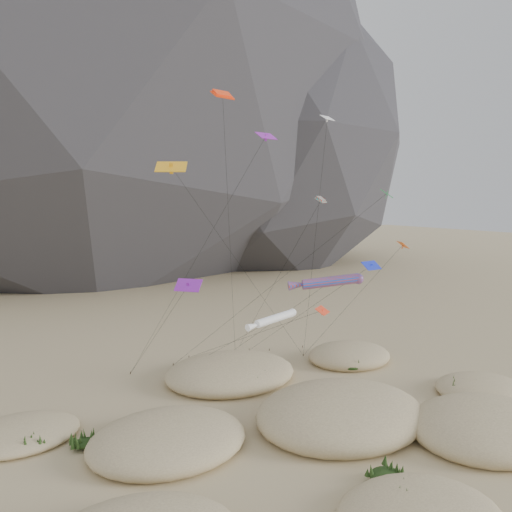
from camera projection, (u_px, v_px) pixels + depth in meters
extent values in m
plane|color=#CCB789|center=(340.00, 439.00, 41.86)|extent=(500.00, 500.00, 0.00)
ellipsoid|color=black|center=(101.00, 53.00, 138.10)|extent=(191.54, 147.29, 156.00)
ellipsoid|color=black|center=(260.00, 142.00, 159.94)|extent=(130.55, 126.41, 100.00)
ellipsoid|color=#CCB789|center=(486.00, 427.00, 42.13)|extent=(13.66, 11.61, 3.82)
ellipsoid|color=#CCB789|center=(168.00, 440.00, 40.31)|extent=(13.03, 11.08, 3.09)
ellipsoid|color=#CCB789|center=(341.00, 414.00, 44.50)|extent=(15.88, 13.50, 4.28)
ellipsoid|color=#CCB789|center=(480.00, 388.00, 51.71)|extent=(9.70, 8.24, 2.16)
ellipsoid|color=#CCB789|center=(230.00, 373.00, 55.62)|extent=(14.80, 12.58, 3.34)
ellipsoid|color=#CCB789|center=(349.00, 356.00, 61.93)|extent=(10.64, 9.04, 2.95)
ellipsoid|color=#CCB789|center=(20.00, 434.00, 41.94)|extent=(9.69, 8.24, 1.80)
ellipsoid|color=black|center=(400.00, 503.00, 32.08)|extent=(2.73, 2.34, 0.82)
ellipsoid|color=black|center=(385.00, 475.00, 35.48)|extent=(2.42, 2.07, 0.73)
ellipsoid|color=black|center=(469.00, 417.00, 43.70)|extent=(3.45, 2.95, 1.04)
ellipsoid|color=black|center=(452.00, 432.00, 41.48)|extent=(2.31, 1.97, 0.69)
ellipsoid|color=black|center=(182.00, 428.00, 42.10)|extent=(2.86, 2.45, 0.86)
ellipsoid|color=black|center=(203.00, 428.00, 42.39)|extent=(2.47, 2.11, 0.74)
ellipsoid|color=black|center=(337.00, 408.00, 45.50)|extent=(3.34, 2.86, 1.00)
ellipsoid|color=black|center=(356.00, 393.00, 49.19)|extent=(2.50, 2.14, 0.75)
ellipsoid|color=black|center=(334.00, 423.00, 42.77)|extent=(2.23, 1.91, 0.67)
ellipsoid|color=black|center=(459.00, 389.00, 51.39)|extent=(2.57, 2.20, 0.77)
ellipsoid|color=black|center=(221.00, 375.00, 54.07)|extent=(3.16, 2.70, 0.95)
ellipsoid|color=black|center=(260.00, 380.00, 52.90)|extent=(2.52, 2.16, 0.76)
ellipsoid|color=black|center=(365.00, 357.00, 61.40)|extent=(2.26, 1.94, 0.68)
ellipsoid|color=black|center=(352.00, 366.00, 58.25)|extent=(2.44, 2.08, 0.73)
ellipsoid|color=black|center=(29.00, 446.00, 39.61)|extent=(2.17, 1.86, 0.65)
ellipsoid|color=black|center=(85.00, 443.00, 40.34)|extent=(2.02, 1.73, 0.60)
cylinder|color=#3F2D1E|center=(219.00, 373.00, 57.21)|extent=(0.08, 0.08, 0.30)
cylinder|color=#3F2D1E|center=(189.00, 357.00, 63.17)|extent=(0.08, 0.08, 0.30)
cylinder|color=#3F2D1E|center=(249.00, 350.00, 66.12)|extent=(0.08, 0.08, 0.30)
cylinder|color=#3F2D1E|center=(269.00, 350.00, 66.09)|extent=(0.08, 0.08, 0.30)
cylinder|color=#3F2D1E|center=(303.00, 355.00, 63.90)|extent=(0.08, 0.08, 0.30)
cylinder|color=#3F2D1E|center=(173.00, 364.00, 60.26)|extent=(0.08, 0.08, 0.30)
cylinder|color=#3F2D1E|center=(303.00, 347.00, 67.43)|extent=(0.08, 0.08, 0.30)
cylinder|color=#3F2D1E|center=(130.00, 373.00, 57.33)|extent=(0.08, 0.08, 0.30)
cylinder|color=red|center=(330.00, 281.00, 51.74)|extent=(5.87, 3.49, 1.69)
sphere|color=red|center=(358.00, 279.00, 51.97)|extent=(1.13, 1.13, 1.13)
cone|color=red|center=(300.00, 285.00, 51.51)|extent=(2.63, 1.91, 1.21)
cylinder|color=black|center=(273.00, 322.00, 58.02)|extent=(4.40, 15.52, 11.54)
cylinder|color=white|center=(275.00, 318.00, 44.69)|extent=(4.54, 1.68, 1.02)
sphere|color=white|center=(292.00, 313.00, 46.16)|extent=(0.75, 0.75, 0.75)
cone|color=white|center=(255.00, 325.00, 43.08)|extent=(1.92, 1.03, 0.76)
cylinder|color=black|center=(228.00, 344.00, 52.86)|extent=(0.54, 17.98, 9.43)
cube|color=#F8350D|center=(223.00, 95.00, 45.77)|extent=(2.39, 1.45, 0.68)
cube|color=#F8350D|center=(223.00, 93.00, 45.75)|extent=(2.02, 1.17, 0.66)
cylinder|color=black|center=(230.00, 247.00, 55.47)|extent=(8.32, 13.83, 29.53)
cube|color=#FF321A|center=(321.00, 200.00, 55.57)|extent=(2.23, 2.03, 0.60)
cube|color=#FF321A|center=(321.00, 199.00, 55.55)|extent=(1.86, 1.68, 0.59)
cylinder|color=black|center=(276.00, 280.00, 62.02)|extent=(2.99, 14.00, 19.90)
cube|color=purple|center=(266.00, 136.00, 46.61)|extent=(2.13, 1.41, 0.70)
cube|color=purple|center=(266.00, 137.00, 46.63)|extent=(0.27, 0.23, 0.68)
cylinder|color=black|center=(191.00, 267.00, 51.98)|extent=(9.56, 14.44, 25.88)
cube|color=green|center=(387.00, 194.00, 56.32)|extent=(2.89, 2.92, 1.00)
cube|color=green|center=(387.00, 195.00, 56.34)|extent=(0.43, 0.43, 0.93)
cylinder|color=black|center=(276.00, 282.00, 58.30)|extent=(20.79, 13.70, 20.60)
cube|color=#E9530C|center=(403.00, 245.00, 58.00)|extent=(1.72, 2.13, 0.77)
cube|color=#E9530C|center=(403.00, 246.00, 58.02)|extent=(0.33, 0.32, 0.64)
cylinder|color=black|center=(351.00, 303.00, 60.96)|extent=(7.51, 9.19, 14.69)
cube|color=red|center=(322.00, 310.00, 50.68)|extent=(2.13, 1.89, 0.66)
cube|color=red|center=(322.00, 312.00, 50.69)|extent=(0.29, 0.27, 0.65)
cylinder|color=black|center=(248.00, 336.00, 56.93)|extent=(7.57, 17.65, 8.74)
cube|color=#1727C9|center=(371.00, 265.00, 51.07)|extent=(2.16, 1.29, 0.79)
cube|color=#1727C9|center=(371.00, 267.00, 51.09)|extent=(0.27, 0.27, 0.70)
cylinder|color=black|center=(302.00, 313.00, 58.60)|extent=(4.35, 18.17, 13.23)
cube|color=purple|center=(188.00, 285.00, 44.46)|extent=(2.48, 2.47, 0.99)
cube|color=purple|center=(188.00, 287.00, 44.48)|extent=(0.43, 0.43, 0.79)
cylinder|color=black|center=(156.00, 335.00, 50.90)|extent=(1.63, 14.21, 12.37)
cube|color=orange|center=(171.00, 167.00, 41.64)|extent=(2.90, 2.44, 0.96)
cube|color=orange|center=(171.00, 169.00, 41.65)|extent=(0.40, 0.39, 0.88)
cylinder|color=black|center=(251.00, 281.00, 52.77)|extent=(21.28, 10.69, 22.70)
cube|color=white|center=(327.00, 118.00, 53.98)|extent=(1.85, 1.37, 0.57)
cube|color=white|center=(327.00, 119.00, 54.00)|extent=(0.23, 0.20, 0.58)
cylinder|color=black|center=(314.00, 247.00, 58.95)|extent=(1.89, 6.64, 28.73)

